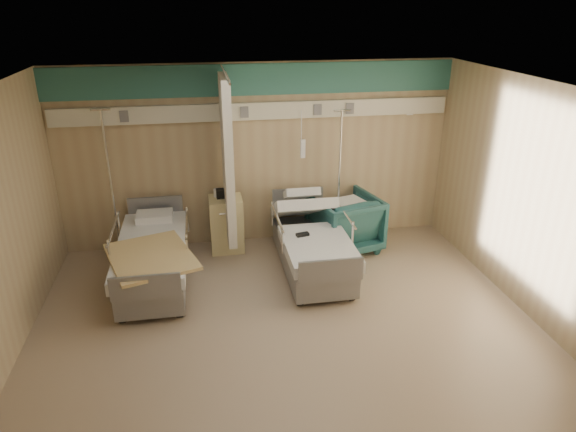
{
  "coord_description": "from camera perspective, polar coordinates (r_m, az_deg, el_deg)",
  "views": [
    {
      "loc": [
        -0.87,
        -5.09,
        3.63
      ],
      "look_at": [
        0.13,
        0.6,
        1.18
      ],
      "focal_mm": 32.0,
      "sensor_mm": 36.0,
      "label": 1
    }
  ],
  "objects": [
    {
      "name": "ground",
      "position": [
        6.31,
        -0.25,
        -12.11
      ],
      "size": [
        6.0,
        5.0,
        0.0
      ],
      "primitive_type": "cube",
      "color": "#86715C",
      "rests_on": "ground"
    },
    {
      "name": "waffle_blanket",
      "position": [
        7.79,
        6.65,
        2.45
      ],
      "size": [
        0.75,
        0.7,
        0.07
      ],
      "primitive_type": "cube",
      "rotation": [
        0.0,
        0.0,
        3.46
      ],
      "color": "silver",
      "rests_on": "visitor_armchair"
    },
    {
      "name": "iv_stand_left",
      "position": [
        8.13,
        -18.45,
        -1.2
      ],
      "size": [
        0.4,
        0.4,
        2.25
      ],
      "rotation": [
        0.0,
        0.0,
        -0.07
      ],
      "color": "silver",
      "rests_on": "ground"
    },
    {
      "name": "visitor_armchair",
      "position": [
        7.97,
        6.3,
        -0.74
      ],
      "size": [
        1.15,
        1.17,
        0.88
      ],
      "primitive_type": "imported",
      "rotation": [
        0.0,
        0.0,
        3.39
      ],
      "color": "#205052",
      "rests_on": "ground"
    },
    {
      "name": "room_walls",
      "position": [
        5.69,
        -1.03,
        4.91
      ],
      "size": [
        6.04,
        5.04,
        2.82
      ],
      "color": "tan",
      "rests_on": "ground"
    },
    {
      "name": "bed_left",
      "position": [
        7.23,
        -14.7,
        -5.09
      ],
      "size": [
        1.0,
        2.16,
        0.63
      ],
      "primitive_type": null,
      "color": "silver",
      "rests_on": "ground"
    },
    {
      "name": "tan_blanket",
      "position": [
        6.67,
        -15.0,
        -4.37
      ],
      "size": [
        1.28,
        1.44,
        0.04
      ],
      "primitive_type": "cube",
      "rotation": [
        0.0,
        0.0,
        0.31
      ],
      "color": "tan",
      "rests_on": "bed_left"
    },
    {
      "name": "toiletry_bag",
      "position": [
        7.83,
        -7.13,
        2.52
      ],
      "size": [
        0.24,
        0.16,
        0.13
      ],
      "primitive_type": "cube",
      "rotation": [
        0.0,
        0.0,
        0.06
      ],
      "color": "black",
      "rests_on": "bedside_cabinet"
    },
    {
      "name": "call_remote",
      "position": [
        7.03,
        1.63,
        -2.07
      ],
      "size": [
        0.19,
        0.11,
        0.04
      ],
      "primitive_type": "cube",
      "rotation": [
        0.0,
        0.0,
        0.2
      ],
      "color": "black",
      "rests_on": "bed_right"
    },
    {
      "name": "white_cup",
      "position": [
        7.87,
        -7.94,
        2.58
      ],
      "size": [
        0.11,
        0.11,
        0.13
      ],
      "primitive_type": "cylinder",
      "rotation": [
        0.0,
        0.0,
        0.37
      ],
      "color": "white",
      "rests_on": "bedside_cabinet"
    },
    {
      "name": "bedside_cabinet",
      "position": [
        7.97,
        -6.85,
        -0.88
      ],
      "size": [
        0.5,
        0.48,
        0.85
      ],
      "primitive_type": "cube",
      "color": "#D7C686",
      "rests_on": "ground"
    },
    {
      "name": "iv_stand_right",
      "position": [
        8.2,
        5.53,
        -0.02
      ],
      "size": [
        0.38,
        0.38,
        2.14
      ],
      "rotation": [
        0.0,
        0.0,
        -0.37
      ],
      "color": "silver",
      "rests_on": "ground"
    },
    {
      "name": "bed_right",
      "position": [
        7.34,
        2.65,
        -3.84
      ],
      "size": [
        1.0,
        2.16,
        0.63
      ],
      "primitive_type": null,
      "color": "silver",
      "rests_on": "ground"
    }
  ]
}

